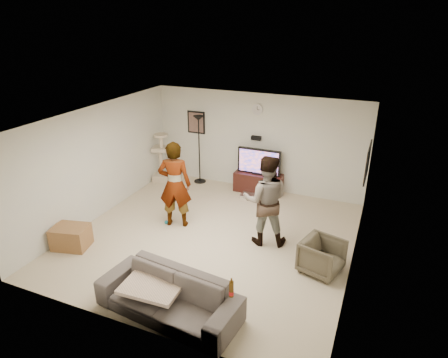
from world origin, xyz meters
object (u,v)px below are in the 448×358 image
at_px(tv_stand, 258,183).
at_px(floor_lamp, 199,150).
at_px(cat_tree, 161,157).
at_px(person_left, 175,185).
at_px(sofa, 169,296).
at_px(tv, 259,161).
at_px(person_right, 266,201).
at_px(armchair, 322,256).
at_px(side_table, 71,237).
at_px(beer_bottle, 231,289).

xyz_separation_m(tv_stand, floor_lamp, (-1.68, 0.01, 0.66)).
xyz_separation_m(cat_tree, person_left, (1.59, -2.00, 0.27)).
relative_size(person_left, sofa, 0.85).
relative_size(tv, person_right, 0.60).
height_order(floor_lamp, person_left, person_left).
height_order(person_left, sofa, person_left).
relative_size(tv, armchair, 1.61).
relative_size(person_left, armchair, 2.76).
height_order(tv_stand, sofa, sofa).
bearing_deg(tv_stand, armchair, -53.04).
xyz_separation_m(person_right, sofa, (-0.71, -2.56, -0.59)).
height_order(person_right, sofa, person_right).
height_order(floor_lamp, armchair, floor_lamp).
xyz_separation_m(sofa, armchair, (1.95, 1.99, -0.01)).
height_order(cat_tree, person_left, person_left).
bearing_deg(person_right, person_left, -14.14).
height_order(tv_stand, tv, tv).
relative_size(tv_stand, sofa, 0.55).
bearing_deg(tv, armchair, -53.04).
relative_size(person_right, side_table, 2.74).
relative_size(floor_lamp, person_right, 1.00).
bearing_deg(tv_stand, sofa, -87.99).
distance_m(tv_stand, person_left, 2.66).
relative_size(sofa, armchair, 3.24).
height_order(floor_lamp, person_right, person_right).
bearing_deg(cat_tree, tv_stand, 6.80).
distance_m(person_right, side_table, 3.88).
height_order(person_right, beer_bottle, person_right).
bearing_deg(person_right, side_table, 9.77).
bearing_deg(beer_bottle, side_table, 166.81).
height_order(cat_tree, armchair, cat_tree).
bearing_deg(person_right, armchair, 139.15).
bearing_deg(cat_tree, person_left, -51.48).
bearing_deg(tv_stand, tv, 0.00).
bearing_deg(sofa, tv_stand, 98.45).
bearing_deg(person_left, sofa, 99.58).
distance_m(tv, beer_bottle, 4.95).
bearing_deg(cat_tree, tv, 6.80).
distance_m(floor_lamp, person_right, 3.41).
height_order(floor_lamp, side_table, floor_lamp).
distance_m(tv, armchair, 3.56).
bearing_deg(tv, cat_tree, -173.20).
relative_size(tv_stand, tv, 1.11).
relative_size(beer_bottle, armchair, 0.36).
relative_size(person_right, armchair, 2.68).
distance_m(cat_tree, armchair, 5.42).
xyz_separation_m(person_right, armchair, (1.24, -0.57, -0.61)).
height_order(tv_stand, person_left, person_left).
xyz_separation_m(beer_bottle, armchair, (0.92, 1.99, -0.46)).
relative_size(armchair, side_table, 1.03).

